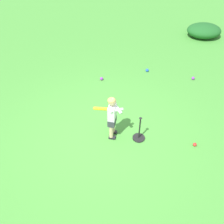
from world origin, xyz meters
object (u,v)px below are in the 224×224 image
object	(u,v)px
play_ball_far_left	(193,78)
play_ball_behind_batter	(195,145)
child_batter	(112,114)
play_ball_midfield	(147,70)
play_ball_by_bucket	(102,79)
batting_tee	(139,135)

from	to	relation	value
play_ball_far_left	play_ball_behind_batter	bearing A→B (deg)	-103.09
child_batter	play_ball_midfield	size ratio (longest dim) A/B	11.13
play_ball_behind_batter	play_ball_by_bucket	bearing A→B (deg)	129.28
play_ball_behind_batter	play_ball_midfield	bearing A→B (deg)	103.22
batting_tee	child_batter	bearing A→B (deg)	171.35
play_ball_behind_batter	play_ball_midfield	size ratio (longest dim) A/B	0.84
play_ball_far_left	play_ball_midfield	size ratio (longest dim) A/B	0.96
child_batter	play_ball_far_left	size ratio (longest dim) A/B	11.60
batting_tee	play_ball_behind_batter	bearing A→B (deg)	-10.82
play_ball_midfield	batting_tee	size ratio (longest dim) A/B	0.16
child_batter	play_ball_behind_batter	bearing A→B (deg)	-10.10
child_batter	batting_tee	size ratio (longest dim) A/B	1.74
play_ball_midfield	batting_tee	xyz separation A→B (m)	(-0.50, -2.79, 0.06)
play_ball_far_left	child_batter	bearing A→B (deg)	-136.94
play_ball_midfield	batting_tee	bearing A→B (deg)	-100.14
play_ball_by_bucket	batting_tee	size ratio (longest dim) A/B	0.15
play_ball_by_bucket	play_ball_behind_batter	xyz separation A→B (m)	(2.11, -2.57, -0.01)
child_batter	play_ball_far_left	world-z (taller)	child_batter
play_ball_far_left	batting_tee	distance (m)	2.96
child_batter	play_ball_by_bucket	world-z (taller)	child_batter
play_ball_far_left	batting_tee	world-z (taller)	batting_tee
play_ball_by_bucket	play_ball_behind_batter	size ratio (longest dim) A/B	1.14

